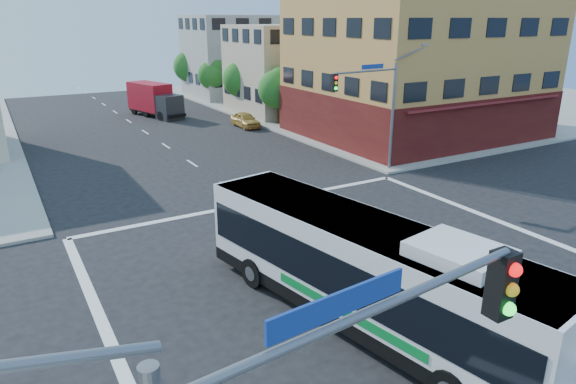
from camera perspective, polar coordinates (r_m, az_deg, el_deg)
ground at (r=20.73m, az=7.92°, el=-9.07°), size 120.00×120.00×0.00m
sidewalk_ne at (r=68.46m, az=13.34°, el=10.23°), size 50.00×50.00×0.15m
corner_building_ne at (r=45.63m, az=14.15°, el=13.51°), size 18.10×15.44×14.00m
building_east_near at (r=56.30m, az=0.49°, el=13.52°), size 12.06×10.06×9.00m
building_east_far at (r=68.65m, az=-5.66°, el=14.79°), size 12.06×10.06×10.00m
signal_mast_ne at (r=32.67m, az=9.58°, el=10.33°), size 7.91×1.13×8.07m
street_tree_a at (r=48.66m, az=-1.07°, el=11.62°), size 3.60×3.60×5.53m
street_tree_b at (r=55.73m, az=-5.17°, el=12.62°), size 3.80×3.80×5.79m
street_tree_c at (r=63.06m, az=-8.34°, el=12.94°), size 3.40×3.40×5.29m
street_tree_d at (r=70.48m, az=-10.88°, el=13.74°), size 4.00×4.00×6.03m
transit_bus at (r=16.92m, az=8.39°, el=-8.55°), size 5.15×13.46×3.90m
box_truck at (r=55.14m, az=-14.59°, el=9.80°), size 4.10×7.72×3.34m
parked_car at (r=48.25m, az=-4.75°, el=8.00°), size 1.64×4.02×1.37m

